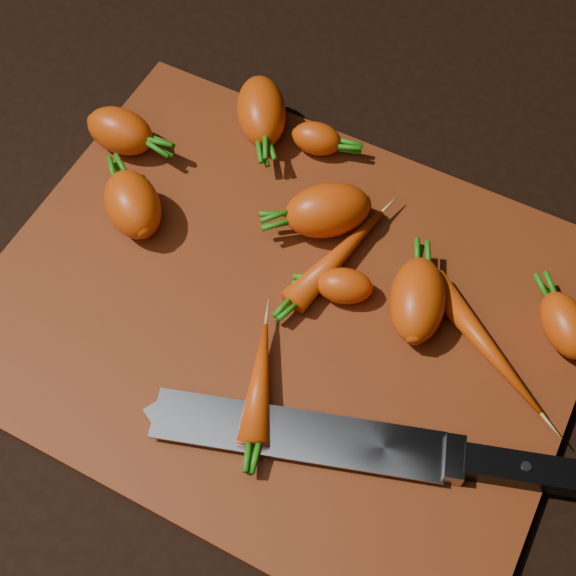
% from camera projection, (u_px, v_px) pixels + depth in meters
% --- Properties ---
extents(ground, '(2.00, 2.00, 0.01)m').
position_uv_depth(ground, '(283.00, 317.00, 0.70)').
color(ground, black).
extents(cutting_board, '(0.50, 0.40, 0.01)m').
position_uv_depth(cutting_board, '(283.00, 311.00, 0.69)').
color(cutting_board, '#65270D').
rests_on(cutting_board, ground).
extents(carrot_0, '(0.07, 0.05, 0.04)m').
position_uv_depth(carrot_0, '(120.00, 131.00, 0.76)').
color(carrot_0, '#DB480D').
rests_on(carrot_0, cutting_board).
extents(carrot_1, '(0.09, 0.08, 0.05)m').
position_uv_depth(carrot_1, '(133.00, 204.00, 0.71)').
color(carrot_1, '#DB480D').
rests_on(carrot_1, cutting_board).
extents(carrot_2, '(0.08, 0.09, 0.05)m').
position_uv_depth(carrot_2, '(261.00, 111.00, 0.77)').
color(carrot_2, '#DB480D').
rests_on(carrot_2, cutting_board).
extents(carrot_3, '(0.07, 0.09, 0.05)m').
position_uv_depth(carrot_3, '(417.00, 300.00, 0.67)').
color(carrot_3, '#DB480D').
rests_on(carrot_3, cutting_board).
extents(carrot_4, '(0.09, 0.09, 0.05)m').
position_uv_depth(carrot_4, '(328.00, 210.00, 0.71)').
color(carrot_4, '#DB480D').
rests_on(carrot_4, cutting_board).
extents(carrot_5, '(0.05, 0.04, 0.03)m').
position_uv_depth(carrot_5, '(317.00, 139.00, 0.76)').
color(carrot_5, '#DB480D').
rests_on(carrot_5, cutting_board).
extents(carrot_6, '(0.07, 0.07, 0.04)m').
position_uv_depth(carrot_6, '(566.00, 325.00, 0.66)').
color(carrot_6, '#DB480D').
rests_on(carrot_6, cutting_board).
extents(carrot_7, '(0.05, 0.13, 0.03)m').
position_uv_depth(carrot_7, '(338.00, 256.00, 0.70)').
color(carrot_7, '#DB480D').
rests_on(carrot_7, cutting_board).
extents(carrot_8, '(0.13, 0.09, 0.03)m').
position_uv_depth(carrot_8, '(484.00, 344.00, 0.66)').
color(carrot_8, '#DB480D').
rests_on(carrot_8, cutting_board).
extents(carrot_9, '(0.06, 0.11, 0.03)m').
position_uv_depth(carrot_9, '(259.00, 382.00, 0.64)').
color(carrot_9, '#DB480D').
rests_on(carrot_9, cutting_board).
extents(carrot_10, '(0.06, 0.05, 0.03)m').
position_uv_depth(carrot_10, '(344.00, 286.00, 0.68)').
color(carrot_10, '#DB480D').
rests_on(carrot_10, cutting_board).
extents(knife, '(0.37, 0.15, 0.02)m').
position_uv_depth(knife, '(326.00, 439.00, 0.62)').
color(knife, gray).
rests_on(knife, cutting_board).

